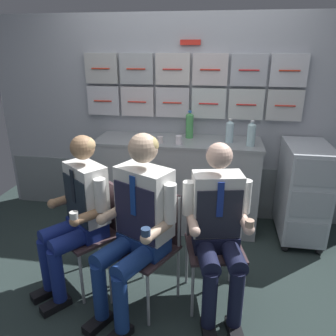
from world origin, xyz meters
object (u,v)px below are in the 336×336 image
at_px(water_bottle_blue_cap, 190,125).
at_px(coffee_cup_white, 160,140).
at_px(folding_chair_near_trolley, 213,231).
at_px(crew_member_left, 78,210).
at_px(folding_chair_left, 98,221).
at_px(crew_member_right, 137,219).
at_px(service_trolley, 303,190).
at_px(crew_member_near_trolley, 218,225).
at_px(folding_chair_right, 152,234).

height_order(water_bottle_blue_cap, coffee_cup_white, water_bottle_blue_cap).
bearing_deg(folding_chair_near_trolley, crew_member_left, -173.71).
bearing_deg(folding_chair_left, water_bottle_blue_cap, 60.66).
bearing_deg(crew_member_left, coffee_cup_white, 64.89).
relative_size(water_bottle_blue_cap, coffee_cup_white, 4.29).
xyz_separation_m(crew_member_right, coffee_cup_white, (-0.04, 1.11, 0.25)).
xyz_separation_m(folding_chair_left, crew_member_left, (-0.10, -0.13, 0.15)).
distance_m(service_trolley, folding_chair_near_trolley, 1.24).
height_order(service_trolley, coffee_cup_white, coffee_cup_white).
bearing_deg(service_trolley, crew_member_left, -151.05).
bearing_deg(water_bottle_blue_cap, crew_member_right, -99.07).
bearing_deg(service_trolley, folding_chair_near_trolley, -132.69).
relative_size(crew_member_right, folding_chair_near_trolley, 1.54).
distance_m(crew_member_right, water_bottle_blue_cap, 1.42).
xyz_separation_m(service_trolley, folding_chair_left, (-1.75, -0.89, 0.01)).
height_order(folding_chair_left, crew_member_near_trolley, crew_member_near_trolley).
bearing_deg(service_trolley, folding_chair_left, -152.90).
height_order(crew_member_right, water_bottle_blue_cap, crew_member_right).
bearing_deg(folding_chair_near_trolley, folding_chair_left, 178.92).
bearing_deg(service_trolley, coffee_cup_white, -177.76).
bearing_deg(service_trolley, crew_member_right, -139.32).
bearing_deg(folding_chair_right, crew_member_near_trolley, -5.81).
height_order(service_trolley, folding_chair_left, service_trolley).
xyz_separation_m(folding_chair_left, folding_chair_near_trolley, (0.91, -0.02, 0.00)).
height_order(crew_member_left, folding_chair_right, crew_member_left).
xyz_separation_m(crew_member_right, crew_member_near_trolley, (0.55, 0.09, -0.05)).
bearing_deg(coffee_cup_white, crew_member_near_trolley, -59.85).
height_order(folding_chair_right, water_bottle_blue_cap, water_bottle_blue_cap).
relative_size(service_trolley, water_bottle_blue_cap, 3.51).
height_order(service_trolley, water_bottle_blue_cap, water_bottle_blue_cap).
relative_size(crew_member_near_trolley, water_bottle_blue_cap, 4.47).
relative_size(folding_chair_near_trolley, water_bottle_blue_cap, 3.08).
xyz_separation_m(service_trolley, crew_member_near_trolley, (-0.80, -1.07, 0.16)).
bearing_deg(crew_member_left, folding_chair_left, 51.72).
distance_m(crew_member_left, folding_chair_near_trolley, 1.03).
bearing_deg(folding_chair_right, folding_chair_left, 164.64).
height_order(crew_member_right, folding_chair_near_trolley, crew_member_right).
bearing_deg(coffee_cup_white, folding_chair_left, -112.77).
distance_m(folding_chair_near_trolley, crew_member_near_trolley, 0.22).
bearing_deg(service_trolley, crew_member_near_trolley, -126.92).
bearing_deg(crew_member_right, crew_member_left, 164.17).
bearing_deg(water_bottle_blue_cap, crew_member_near_trolley, -75.28).
distance_m(folding_chair_right, water_bottle_blue_cap, 1.34).
bearing_deg(water_bottle_blue_cap, folding_chair_left, -119.34).
relative_size(service_trolley, crew_member_right, 0.74).
xyz_separation_m(crew_member_near_trolley, coffee_cup_white, (-0.59, 1.02, 0.30)).
bearing_deg(crew_member_near_trolley, folding_chair_right, 174.19).
bearing_deg(folding_chair_left, crew_member_near_trolley, -10.61).
bearing_deg(crew_member_right, water_bottle_blue_cap, 80.93).
bearing_deg(folding_chair_near_trolley, coffee_cup_white, 122.90).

